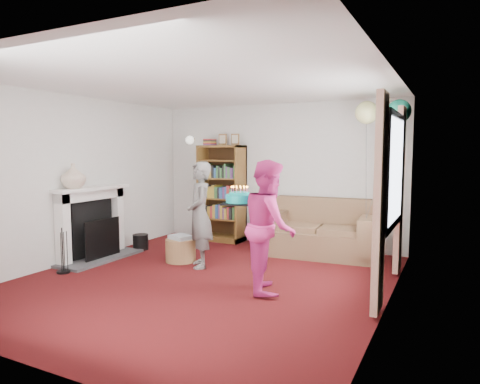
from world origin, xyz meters
The scene contains 16 objects.
ground centered at (0.00, 0.00, 0.00)m, with size 5.00×5.00×0.00m, color black.
wall_back centered at (0.00, 2.51, 1.25)m, with size 4.50×0.02×2.50m, color silver.
wall_left centered at (-2.26, 0.00, 1.25)m, with size 0.02×5.00×2.50m, color silver.
wall_right centered at (2.26, 0.00, 1.25)m, with size 0.02×5.00×2.50m, color silver.
ceiling centered at (0.00, 0.00, 2.50)m, with size 4.50×5.00×0.01m, color white.
fireplace centered at (-2.09, 0.19, 0.51)m, with size 0.55×1.80×1.12m.
window_bay centered at (2.21, 0.60, 1.20)m, with size 0.14×2.02×2.20m.
wall_sconce centered at (-1.75, 2.36, 1.88)m, with size 0.16×0.23×0.16m.
bookcase centered at (-1.00, 2.30, 0.87)m, with size 0.84×0.42×1.98m.
sofa centered at (0.98, 2.07, 0.34)m, with size 1.70×0.90×0.90m.
wicker_basket centered at (-0.82, 0.67, 0.18)m, with size 0.46×0.46×0.40m.
person_striped centered at (-0.39, 0.55, 0.76)m, with size 0.55×0.36×1.52m, color black.
person_magenta centered at (0.91, 0.03, 0.79)m, with size 0.76×0.59×1.57m, color #C12671.
birthday_cake centered at (0.48, 0.09, 1.08)m, with size 0.40×0.40×0.22m.
balloons centered at (1.90, 1.76, 2.22)m, with size 0.77×0.33×1.72m.
mantel_vase centered at (-2.12, -0.15, 1.31)m, with size 0.35×0.35×0.37m, color beige.
Camera 1 is at (2.86, -4.61, 1.67)m, focal length 32.00 mm.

